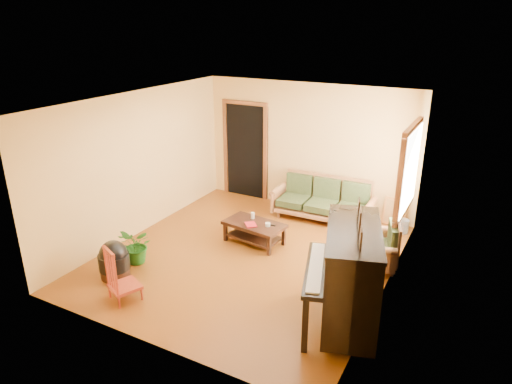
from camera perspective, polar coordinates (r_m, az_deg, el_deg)
The scene contains 16 objects.
floor at distance 7.76m, azimuth -0.93°, elevation -8.04°, with size 5.00×5.00×0.00m, color #5D2E0C.
doorway at distance 10.05m, azimuth -1.35°, elevation 5.09°, with size 1.08×0.16×2.05m, color black.
window at distance 7.66m, azimuth 18.58°, elevation 2.66°, with size 0.12×1.36×1.46m, color white.
sofa at distance 9.05m, azimuth 8.30°, elevation -0.98°, with size 1.95×0.82×0.84m, color brown.
coffee_table at distance 8.12m, azimuth -0.21°, elevation -5.12°, with size 1.06×0.58×0.39m, color black.
armchair at distance 7.54m, azimuth 14.62°, elevation -6.21°, with size 0.77×0.81×0.81m, color brown.
piano at distance 5.99m, azimuth 11.74°, elevation -10.47°, with size 0.90×1.54×1.36m, color black.
footstool at distance 7.42m, azimuth -17.28°, elevation -8.56°, with size 0.47×0.47×0.45m, color black.
red_chair at distance 6.73m, azimuth -16.26°, elevation -9.72°, with size 0.39×0.43×0.84m, color maroon.
leaning_frame at distance 9.14m, azimuth 16.92°, elevation -2.36°, with size 0.43×0.10×0.57m, color #D09045.
ceramic_crock at distance 8.96m, azimuth 17.90°, elevation -4.07°, with size 0.21×0.21×0.26m, color #315393.
potted_plant at distance 7.67m, azimuth -14.66°, elevation -6.51°, with size 0.56×0.49×0.62m, color #1B5618.
book at distance 7.92m, azimuth -1.28°, elevation -4.18°, with size 0.18×0.24×0.02m, color #A4151C.
candle at distance 8.19m, azimuth -0.41°, elevation -2.95°, with size 0.07×0.07×0.12m, color silver.
glass_jar at distance 7.91m, azimuth 1.48°, elevation -4.09°, with size 0.09×0.09×0.06m, color white.
remote at distance 7.95m, azimuth 1.97°, elevation -4.14°, with size 0.14×0.04×0.01m, color black.
Camera 1 is at (3.31, -5.94, 3.74)m, focal length 32.00 mm.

